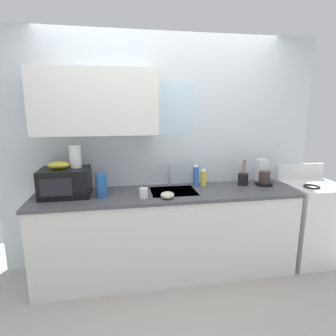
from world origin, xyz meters
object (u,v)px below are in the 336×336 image
at_px(microwave, 65,182).
at_px(small_bowl, 167,195).
at_px(coffee_maker, 263,175).
at_px(mug_white, 144,193).
at_px(utensil_crock, 243,179).
at_px(cereal_canister, 101,185).
at_px(dish_soap_bottle_yellow, 203,177).
at_px(paper_towel_roll, 75,156).
at_px(dish_soap_bottle_blue, 196,175).
at_px(stove_range, 311,221).
at_px(banana_bunch, 59,165).

height_order(microwave, small_bowl, microwave).
distance_m(microwave, coffee_maker, 2.09).
bearing_deg(mug_white, utensil_crock, 13.00).
xyz_separation_m(cereal_canister, small_bowl, (0.61, -0.15, -0.08)).
xyz_separation_m(dish_soap_bottle_yellow, utensil_crock, (0.44, -0.05, -0.02)).
relative_size(paper_towel_roll, mug_white, 2.32).
height_order(dish_soap_bottle_blue, dish_soap_bottle_yellow, dish_soap_bottle_blue).
bearing_deg(mug_white, small_bowl, -15.26).
height_order(dish_soap_bottle_yellow, small_bowl, dish_soap_bottle_yellow).
bearing_deg(cereal_canister, dish_soap_bottle_blue, 12.79).
xyz_separation_m(paper_towel_roll, cereal_canister, (0.24, -0.15, -0.26)).
bearing_deg(dish_soap_bottle_yellow, paper_towel_roll, -176.77).
bearing_deg(dish_soap_bottle_blue, small_bowl, -135.32).
xyz_separation_m(mug_white, utensil_crock, (1.12, 0.26, 0.02)).
relative_size(dish_soap_bottle_blue, cereal_canister, 1.09).
height_order(stove_range, paper_towel_roll, paper_towel_roll).
relative_size(stove_range, microwave, 2.35).
xyz_separation_m(microwave, dish_soap_bottle_blue, (1.33, 0.13, -0.02)).
relative_size(banana_bunch, dish_soap_bottle_yellow, 0.98).
bearing_deg(dish_soap_bottle_blue, coffee_maker, -5.11).
bearing_deg(banana_bunch, coffee_maker, 1.56).
distance_m(banana_bunch, coffee_maker, 2.15).
xyz_separation_m(coffee_maker, mug_white, (-1.35, -0.25, -0.06)).
xyz_separation_m(microwave, paper_towel_roll, (0.10, 0.05, 0.24)).
distance_m(coffee_maker, small_bowl, 1.18).
xyz_separation_m(paper_towel_roll, mug_white, (0.63, -0.24, -0.33)).
bearing_deg(dish_soap_bottle_blue, paper_towel_roll, -176.49).
xyz_separation_m(utensil_crock, small_bowl, (-0.90, -0.32, -0.04)).
distance_m(stove_range, dish_soap_bottle_blue, 1.46).
relative_size(paper_towel_roll, coffee_maker, 0.79).
bearing_deg(paper_towel_roll, cereal_canister, -32.01).
xyz_separation_m(stove_range, coffee_maker, (-0.58, 0.10, 0.55)).
xyz_separation_m(banana_bunch, dish_soap_bottle_blue, (1.38, 0.13, -0.19)).
relative_size(banana_bunch, dish_soap_bottle_blue, 0.80).
xyz_separation_m(coffee_maker, utensil_crock, (-0.23, 0.01, -0.03)).
relative_size(stove_range, small_bowl, 8.31).
xyz_separation_m(mug_white, small_bowl, (0.22, -0.06, -0.02)).
relative_size(stove_range, banana_bunch, 5.40).
xyz_separation_m(coffee_maker, dish_soap_bottle_blue, (-0.75, 0.07, 0.01)).
bearing_deg(dish_soap_bottle_yellow, microwave, -174.93).
bearing_deg(banana_bunch, small_bowl, -13.98).
relative_size(microwave, cereal_canister, 2.00).
bearing_deg(paper_towel_roll, small_bowl, -19.35).
height_order(dish_soap_bottle_blue, cereal_canister, dish_soap_bottle_blue).
relative_size(coffee_maker, cereal_canister, 1.21).
bearing_deg(mug_white, microwave, 165.61).
bearing_deg(coffee_maker, cereal_canister, -174.83).
xyz_separation_m(stove_range, paper_towel_roll, (-2.57, 0.10, 0.82)).
distance_m(dish_soap_bottle_yellow, small_bowl, 0.60).
relative_size(stove_range, cereal_canister, 4.69).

